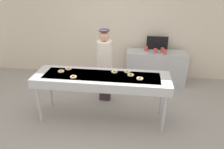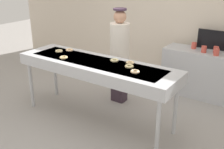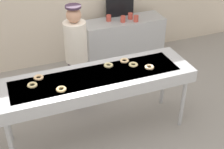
{
  "view_description": "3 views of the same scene",
  "coord_description": "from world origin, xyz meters",
  "px_view_note": "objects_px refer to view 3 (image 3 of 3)",
  "views": [
    {
      "loc": [
        0.66,
        -3.6,
        2.67
      ],
      "look_at": [
        0.2,
        -0.0,
        0.98
      ],
      "focal_mm": 34.9,
      "sensor_mm": 36.0,
      "label": 1
    },
    {
      "loc": [
        2.37,
        -3.05,
        2.25
      ],
      "look_at": [
        0.33,
        -0.06,
        0.84
      ],
      "focal_mm": 44.49,
      "sensor_mm": 36.0,
      "label": 2
    },
    {
      "loc": [
        -1.0,
        -3.16,
        3.06
      ],
      "look_at": [
        0.17,
        -0.1,
        0.99
      ],
      "focal_mm": 49.78,
      "sensor_mm": 36.0,
      "label": 3
    }
  ],
  "objects_px": {
    "fryer_conveyor": "(96,81)",
    "prep_counter": "(123,41)",
    "worker_baker": "(76,53)",
    "paper_cup_0": "(130,16)",
    "plain_donut_0": "(133,65)",
    "plain_donut_1": "(39,78)",
    "plain_donut_6": "(108,65)",
    "plain_donut_2": "(61,89)",
    "paper_cup_2": "(123,19)",
    "plain_donut_3": "(32,85)",
    "paper_cup_3": "(136,19)",
    "menu_display": "(120,7)",
    "paper_cup_1": "(109,18)",
    "plain_donut_4": "(124,61)",
    "plain_donut_5": "(149,67)"
  },
  "relations": [
    {
      "from": "prep_counter",
      "to": "plain_donut_3",
      "type": "bearing_deg",
      "value": -138.15
    },
    {
      "from": "plain_donut_5",
      "to": "worker_baker",
      "type": "distance_m",
      "value": 1.12
    },
    {
      "from": "fryer_conveyor",
      "to": "plain_donut_0",
      "type": "relative_size",
      "value": 20.42
    },
    {
      "from": "paper_cup_1",
      "to": "prep_counter",
      "type": "bearing_deg",
      "value": -9.96
    },
    {
      "from": "fryer_conveyor",
      "to": "paper_cup_1",
      "type": "bearing_deg",
      "value": 64.98
    },
    {
      "from": "worker_baker",
      "to": "plain_donut_3",
      "type": "bearing_deg",
      "value": 58.02
    },
    {
      "from": "worker_baker",
      "to": "paper_cup_0",
      "type": "distance_m",
      "value": 1.67
    },
    {
      "from": "plain_donut_1",
      "to": "menu_display",
      "type": "relative_size",
      "value": 0.23
    },
    {
      "from": "plain_donut_1",
      "to": "paper_cup_3",
      "type": "bearing_deg",
      "value": 35.64
    },
    {
      "from": "fryer_conveyor",
      "to": "plain_donut_2",
      "type": "height_order",
      "value": "plain_donut_2"
    },
    {
      "from": "plain_donut_1",
      "to": "menu_display",
      "type": "bearing_deg",
      "value": 44.39
    },
    {
      "from": "worker_baker",
      "to": "menu_display",
      "type": "height_order",
      "value": "worker_baker"
    },
    {
      "from": "plain_donut_6",
      "to": "worker_baker",
      "type": "xyz_separation_m",
      "value": [
        -0.28,
        0.58,
        -0.05
      ]
    },
    {
      "from": "fryer_conveyor",
      "to": "plain_donut_2",
      "type": "xyz_separation_m",
      "value": [
        -0.49,
        -0.16,
        0.1
      ]
    },
    {
      "from": "plain_donut_2",
      "to": "prep_counter",
      "type": "relative_size",
      "value": 0.08
    },
    {
      "from": "plain_donut_3",
      "to": "paper_cup_0",
      "type": "relative_size",
      "value": 1.09
    },
    {
      "from": "plain_donut_2",
      "to": "menu_display",
      "type": "distance_m",
      "value": 2.68
    },
    {
      "from": "fryer_conveyor",
      "to": "prep_counter",
      "type": "relative_size",
      "value": 1.67
    },
    {
      "from": "plain_donut_4",
      "to": "prep_counter",
      "type": "xyz_separation_m",
      "value": [
        0.66,
        1.58,
        -0.54
      ]
    },
    {
      "from": "plain_donut_0",
      "to": "plain_donut_3",
      "type": "xyz_separation_m",
      "value": [
        -1.33,
        -0.0,
        0.0
      ]
    },
    {
      "from": "plain_donut_2",
      "to": "paper_cup_0",
      "type": "bearing_deg",
      "value": 47.84
    },
    {
      "from": "plain_donut_1",
      "to": "plain_donut_5",
      "type": "bearing_deg",
      "value": -10.98
    },
    {
      "from": "prep_counter",
      "to": "plain_donut_6",
      "type": "bearing_deg",
      "value": -119.33
    },
    {
      "from": "plain_donut_0",
      "to": "plain_donut_6",
      "type": "bearing_deg",
      "value": 161.71
    },
    {
      "from": "plain_donut_0",
      "to": "plain_donut_4",
      "type": "relative_size",
      "value": 1.0
    },
    {
      "from": "paper_cup_1",
      "to": "menu_display",
      "type": "distance_m",
      "value": 0.34
    },
    {
      "from": "plain_donut_3",
      "to": "menu_display",
      "type": "xyz_separation_m",
      "value": [
        1.92,
        1.92,
        0.06
      ]
    },
    {
      "from": "plain_donut_3",
      "to": "prep_counter",
      "type": "distance_m",
      "value": 2.64
    },
    {
      "from": "plain_donut_2",
      "to": "paper_cup_1",
      "type": "height_order",
      "value": "plain_donut_2"
    },
    {
      "from": "worker_baker",
      "to": "menu_display",
      "type": "distance_m",
      "value": 1.72
    },
    {
      "from": "plain_donut_1",
      "to": "worker_baker",
      "type": "distance_m",
      "value": 0.84
    },
    {
      "from": "plain_donut_4",
      "to": "paper_cup_1",
      "type": "xyz_separation_m",
      "value": [
        0.38,
        1.63,
        -0.05
      ]
    },
    {
      "from": "plain_donut_1",
      "to": "plain_donut_2",
      "type": "height_order",
      "value": "same"
    },
    {
      "from": "plain_donut_1",
      "to": "plain_donut_4",
      "type": "xyz_separation_m",
      "value": [
        1.16,
        0.0,
        0.0
      ]
    },
    {
      "from": "plain_donut_6",
      "to": "paper_cup_3",
      "type": "height_order",
      "value": "plain_donut_6"
    },
    {
      "from": "plain_donut_6",
      "to": "worker_baker",
      "type": "bearing_deg",
      "value": 116.04
    },
    {
      "from": "plain_donut_1",
      "to": "prep_counter",
      "type": "bearing_deg",
      "value": 40.97
    },
    {
      "from": "fryer_conveyor",
      "to": "paper_cup_0",
      "type": "relative_size",
      "value": 22.33
    },
    {
      "from": "paper_cup_2",
      "to": "plain_donut_3",
      "type": "bearing_deg",
      "value": -138.83
    },
    {
      "from": "plain_donut_0",
      "to": "paper_cup_3",
      "type": "distance_m",
      "value": 1.74
    },
    {
      "from": "plain_donut_1",
      "to": "worker_baker",
      "type": "bearing_deg",
      "value": 40.79
    },
    {
      "from": "prep_counter",
      "to": "plain_donut_4",
      "type": "bearing_deg",
      "value": -112.72
    },
    {
      "from": "plain_donut_6",
      "to": "paper_cup_1",
      "type": "distance_m",
      "value": 1.78
    },
    {
      "from": "fryer_conveyor",
      "to": "plain_donut_6",
      "type": "bearing_deg",
      "value": 35.42
    },
    {
      "from": "fryer_conveyor",
      "to": "paper_cup_2",
      "type": "xyz_separation_m",
      "value": [
        1.07,
        1.68,
        0.05
      ]
    },
    {
      "from": "worker_baker",
      "to": "paper_cup_0",
      "type": "bearing_deg",
      "value": -127.03
    },
    {
      "from": "plain_donut_2",
      "to": "plain_donut_3",
      "type": "xyz_separation_m",
      "value": [
        -0.3,
        0.21,
        0.0
      ]
    },
    {
      "from": "plain_donut_2",
      "to": "paper_cup_1",
      "type": "xyz_separation_m",
      "value": [
        1.34,
        1.98,
        -0.05
      ]
    },
    {
      "from": "plain_donut_4",
      "to": "worker_baker",
      "type": "distance_m",
      "value": 0.76
    },
    {
      "from": "plain_donut_2",
      "to": "prep_counter",
      "type": "height_order",
      "value": "plain_donut_2"
    }
  ]
}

